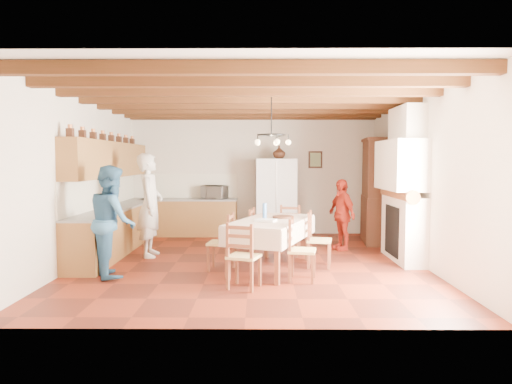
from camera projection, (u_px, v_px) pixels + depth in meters
floor at (250, 263)px, 8.20m from camera, size 6.00×6.50×0.02m
ceiling at (250, 93)px, 7.99m from camera, size 6.00×6.50×0.02m
wall_back at (253, 174)px, 11.35m from camera, size 6.00×0.02×3.00m
wall_front at (244, 192)px, 4.85m from camera, size 6.00×0.02×3.00m
wall_left at (82, 179)px, 8.12m from camera, size 0.02×6.50×3.00m
wall_right at (420, 179)px, 8.07m from camera, size 0.02×6.50×3.00m
ceiling_beams at (250, 99)px, 8.00m from camera, size 6.00×6.30×0.16m
lower_cabinets_left at (118, 230)px, 9.24m from camera, size 0.60×4.30×0.86m
lower_cabinets_back at (189, 218)px, 11.13m from camera, size 2.30×0.60×0.86m
countertop_left at (118, 208)px, 9.21m from camera, size 0.62×4.30×0.04m
countertop_back at (189, 200)px, 11.10m from camera, size 2.34×0.62×0.04m
backsplash_left at (103, 192)px, 9.19m from camera, size 0.03×4.30×0.60m
backsplash_back at (191, 186)px, 11.36m from camera, size 2.30×0.03×0.60m
upper_cabinets at (111, 160)px, 9.14m from camera, size 0.35×4.20×0.70m
fireplace at (400, 184)px, 8.28m from camera, size 0.56×1.60×2.80m
wall_picture at (315, 160)px, 11.28m from camera, size 0.34×0.03×0.42m
refrigerator at (276, 198)px, 10.80m from camera, size 0.96×0.80×1.87m
hutch at (376, 191)px, 10.12m from camera, size 0.68×1.33×2.32m
dining_table at (271, 225)px, 7.62m from camera, size 1.61×2.16×0.85m
chandelier at (271, 135)px, 7.51m from camera, size 0.47×0.47×0.03m
chair_left_near at (221, 242)px, 7.59m from camera, size 0.46×0.48×0.96m
chair_left_far at (243, 234)px, 8.36m from camera, size 0.47×0.48×0.96m
chair_right_near at (302, 249)px, 6.94m from camera, size 0.47×0.49×0.96m
chair_right_far at (319, 239)px, 7.83m from camera, size 0.47×0.49×0.96m
chair_end_near at (244, 255)px, 6.52m from camera, size 0.53×0.52×0.96m
chair_end_far at (289, 231)px, 8.78m from camera, size 0.50×0.48×0.96m
person_man at (150, 205)px, 8.67m from camera, size 0.52×0.75×1.97m
person_woman_blue at (112, 221)px, 7.20m from camera, size 0.97×1.06×1.76m
person_woman_red at (341, 214)px, 9.33m from camera, size 0.65×0.92×1.45m
microwave at (214, 192)px, 11.08m from camera, size 0.68×0.56×0.32m
fridge_vase at (279, 152)px, 10.72m from camera, size 0.32×0.32×0.31m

